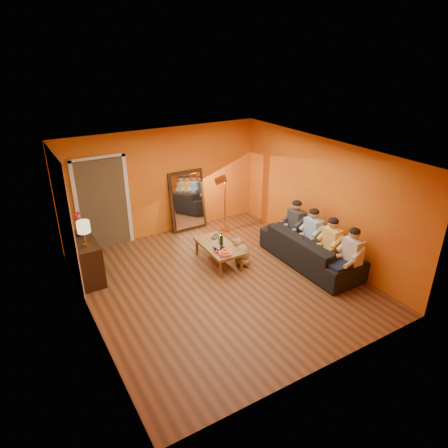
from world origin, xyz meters
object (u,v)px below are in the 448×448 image
sideboard (86,259)px  wine_bottle (221,239)px  person_far_left (352,257)px  sofa (310,249)px  coffee_table (218,254)px  dog (242,251)px  laptop (217,236)px  mirror_frame (187,201)px  floor_lamp (225,204)px  vase (79,230)px  person_mid_left (331,245)px  tumbler (220,240)px  person_mid_right (313,235)px  person_far_right (296,226)px  table_lamp (85,234)px

sideboard → wine_bottle: 2.78m
sideboard → person_far_left: person_far_left is taller
sofa → coffee_table: (-1.66, 1.05, -0.14)m
dog → laptop: (-0.23, 0.64, 0.14)m
mirror_frame → laptop: mirror_frame is taller
floor_lamp → vase: size_ratio=6.74×
floor_lamp → sofa: bearing=-48.8°
sofa → person_mid_left: bearing=-163.9°
tumbler → sofa: bearing=-37.1°
mirror_frame → laptop: (-0.03, -1.56, -0.33)m
coffee_table → floor_lamp: size_ratio=0.85×
sideboard → vase: size_ratio=5.52×
person_mid_left → person_mid_right: same height
sideboard → person_mid_right: person_mid_right is taller
sofa → coffee_table: bearing=57.8°
floor_lamp → person_far_left: 3.45m
person_mid_left → person_far_right: (0.00, 1.10, 0.00)m
sofa → floor_lamp: bearing=17.1°
sideboard → table_lamp: 0.74m
person_mid_left → coffee_table: bearing=140.1°
floor_lamp → tumbler: floor_lamp is taller
person_far_right → tumbler: (-1.67, 0.52, -0.14)m
person_mid_left → vase: bearing=149.5°
table_lamp → person_mid_right: size_ratio=0.42×
floor_lamp → vase: bearing=-152.3°
sideboard → person_far_right: (4.37, -1.22, 0.18)m
sideboard → laptop: 2.80m
floor_lamp → laptop: 1.25m
wine_bottle → mirror_frame: bearing=85.3°
mirror_frame → person_mid_right: (1.58, -2.85, -0.15)m
dog → laptop: bearing=95.4°
coffee_table → laptop: laptop is taller
sofa → vase: vase is taller
table_lamp → coffee_table: table_lamp is taller
sofa → mirror_frame: bearing=26.1°
dog → vase: vase is taller
vase → person_far_right: bearing=-18.6°
mirror_frame → dog: bearing=-84.9°
table_lamp → person_mid_left: table_lamp is taller
sofa → floor_lamp: (-0.72, 2.34, 0.37)m
mirror_frame → sofa: (1.45, -2.95, -0.41)m
mirror_frame → person_mid_right: bearing=-61.0°
vase → sideboard: bearing=-90.0°
sideboard → laptop: size_ratio=3.88×
table_lamp → person_far_left: table_lamp is taller
tumbler → vase: bearing=160.5°
table_lamp → floor_lamp: (3.52, 0.77, -0.39)m
person_far_left → person_far_right: size_ratio=1.00×
sofa → laptop: sofa is taller
dog → person_mid_right: 1.56m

